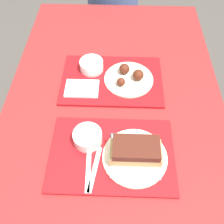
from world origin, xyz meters
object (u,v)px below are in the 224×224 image
Objects in this scene: brisket_sandwich_plate at (135,153)px; tray_near at (112,154)px; wings_plate_far at (129,77)px; bowl_coleslaw_near at (88,137)px; tray_far at (112,80)px; bowl_coleslaw_far at (92,65)px.

tray_near is at bearing 170.10° from brisket_sandwich_plate.
brisket_sandwich_plate is 1.06× the size of wings_plate_far.
tray_far is at bearing 76.28° from bowl_coleslaw_near.
bowl_coleslaw_far is (-0.10, 0.06, 0.03)m from tray_far.
brisket_sandwich_plate is (0.17, -0.06, 0.01)m from bowl_coleslaw_near.
wings_plate_far is at bearing 92.75° from brisket_sandwich_plate.
tray_far is 4.22× the size of bowl_coleslaw_far.
bowl_coleslaw_far is at bearing 104.33° from tray_near.
tray_near is at bearing -87.77° from tray_far.
tray_near is 4.22× the size of bowl_coleslaw_far.
bowl_coleslaw_far is (-0.02, 0.38, 0.00)m from bowl_coleslaw_near.
tray_near and tray_far have the same top height.
brisket_sandwich_plate is (0.09, -0.38, 0.04)m from tray_far.
bowl_coleslaw_near is 0.18m from brisket_sandwich_plate.
bowl_coleslaw_near is at bearing -103.72° from tray_far.
bowl_coleslaw_far reaches higher than tray_far.
bowl_coleslaw_near is 1.00× the size of bowl_coleslaw_far.
brisket_sandwich_plate reaches higher than bowl_coleslaw_near.
tray_near is 0.45m from bowl_coleslaw_far.
wings_plate_far is at bearing 0.89° from tray_far.
bowl_coleslaw_near is (-0.09, 0.05, 0.03)m from tray_near.
tray_near is at bearing -99.41° from wings_plate_far.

